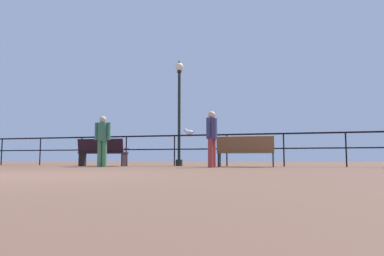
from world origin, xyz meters
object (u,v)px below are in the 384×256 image
object	(u,v)px
lamppost_center	(179,105)
seagull_on_rail	(189,132)
bench_near_left	(102,151)
person_by_bench	(102,138)
person_at_railing	(212,135)
bench_near_right	(245,150)

from	to	relation	value
lamppost_center	seagull_on_rail	xyz separation A→B (m)	(0.42, -0.25, -1.00)
bench_near_left	person_by_bench	distance (m)	1.33
person_at_railing	seagull_on_rail	size ratio (longest dim) A/B	3.57
lamppost_center	person_by_bench	world-z (taller)	lamppost_center
bench_near_right	seagull_on_rail	xyz separation A→B (m)	(-2.01, 0.81, 0.66)
bench_near_left	lamppost_center	size ratio (longest dim) A/B	0.44
person_by_bench	bench_near_right	bearing A→B (deg)	14.65
bench_near_left	lamppost_center	world-z (taller)	lamppost_center
bench_near_right	lamppost_center	bearing A→B (deg)	156.54
bench_near_right	seagull_on_rail	bearing A→B (deg)	158.14
person_at_railing	seagull_on_rail	bearing A→B (deg)	124.36
bench_near_right	seagull_on_rail	world-z (taller)	seagull_on_rail
lamppost_center	seagull_on_rail	distance (m)	1.11
bench_near_left	seagull_on_rail	size ratio (longest dim) A/B	3.69
bench_near_right	person_by_bench	xyz separation A→B (m)	(-4.21, -1.10, 0.38)
lamppost_center	person_by_bench	size ratio (longest dim) A/B	2.45
bench_near_left	bench_near_right	world-z (taller)	bench_near_right
lamppost_center	seagull_on_rail	size ratio (longest dim) A/B	8.43
bench_near_left	bench_near_right	xyz separation A→B (m)	(4.85, -0.00, 0.00)
person_by_bench	person_at_railing	world-z (taller)	person_at_railing
person_by_bench	bench_near_left	bearing A→B (deg)	120.04
bench_near_left	seagull_on_rail	xyz separation A→B (m)	(2.83, 0.81, 0.66)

